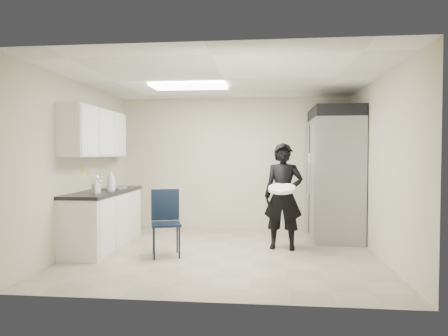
# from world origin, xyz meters

# --- Properties ---
(floor) EXTENTS (4.50, 4.50, 0.00)m
(floor) POSITION_xyz_m (0.00, 0.00, 0.00)
(floor) COLOR tan
(floor) RESTS_ON ground
(ceiling) EXTENTS (4.50, 4.50, 0.00)m
(ceiling) POSITION_xyz_m (0.00, 0.00, 2.60)
(ceiling) COLOR white
(ceiling) RESTS_ON back_wall
(back_wall) EXTENTS (4.50, 0.00, 4.50)m
(back_wall) POSITION_xyz_m (0.00, 2.00, 1.30)
(back_wall) COLOR beige
(back_wall) RESTS_ON floor
(left_wall) EXTENTS (0.00, 4.00, 4.00)m
(left_wall) POSITION_xyz_m (-2.25, 0.00, 1.30)
(left_wall) COLOR beige
(left_wall) RESTS_ON floor
(right_wall) EXTENTS (0.00, 4.00, 4.00)m
(right_wall) POSITION_xyz_m (2.25, 0.00, 1.30)
(right_wall) COLOR beige
(right_wall) RESTS_ON floor
(ceiling_panel) EXTENTS (1.20, 0.60, 0.02)m
(ceiling_panel) POSITION_xyz_m (-0.60, 0.40, 2.57)
(ceiling_panel) COLOR white
(ceiling_panel) RESTS_ON ceiling
(lower_counter) EXTENTS (0.60, 1.90, 0.86)m
(lower_counter) POSITION_xyz_m (-1.95, 0.20, 0.43)
(lower_counter) COLOR silver
(lower_counter) RESTS_ON floor
(countertop) EXTENTS (0.64, 1.95, 0.05)m
(countertop) POSITION_xyz_m (-1.95, 0.20, 0.89)
(countertop) COLOR black
(countertop) RESTS_ON lower_counter
(sink) EXTENTS (0.42, 0.40, 0.14)m
(sink) POSITION_xyz_m (-1.93, 0.45, 0.87)
(sink) COLOR gray
(sink) RESTS_ON countertop
(faucet) EXTENTS (0.02, 0.02, 0.24)m
(faucet) POSITION_xyz_m (-2.13, 0.45, 1.02)
(faucet) COLOR silver
(faucet) RESTS_ON countertop
(upper_cabinets) EXTENTS (0.35, 1.80, 0.75)m
(upper_cabinets) POSITION_xyz_m (-2.08, 0.20, 1.83)
(upper_cabinets) COLOR silver
(upper_cabinets) RESTS_ON left_wall
(towel_dispenser) EXTENTS (0.22, 0.30, 0.35)m
(towel_dispenser) POSITION_xyz_m (-2.14, 1.35, 1.62)
(towel_dispenser) COLOR black
(towel_dispenser) RESTS_ON left_wall
(notice_sticker_left) EXTENTS (0.00, 0.12, 0.07)m
(notice_sticker_left) POSITION_xyz_m (-2.24, 0.10, 1.22)
(notice_sticker_left) COLOR yellow
(notice_sticker_left) RESTS_ON left_wall
(notice_sticker_right) EXTENTS (0.00, 0.12, 0.07)m
(notice_sticker_right) POSITION_xyz_m (-2.24, 0.30, 1.18)
(notice_sticker_right) COLOR yellow
(notice_sticker_right) RESTS_ON left_wall
(commercial_fridge) EXTENTS (0.80, 1.35, 2.10)m
(commercial_fridge) POSITION_xyz_m (1.83, 1.27, 1.05)
(commercial_fridge) COLOR gray
(commercial_fridge) RESTS_ON floor
(fridge_compressor) EXTENTS (0.80, 1.35, 0.20)m
(fridge_compressor) POSITION_xyz_m (1.83, 1.27, 2.20)
(fridge_compressor) COLOR black
(fridge_compressor) RESTS_ON commercial_fridge
(folding_chair) EXTENTS (0.52, 0.52, 0.94)m
(folding_chair) POSITION_xyz_m (-0.82, -0.26, 0.47)
(folding_chair) COLOR black
(folding_chair) RESTS_ON floor
(man_tuxedo) EXTENTS (0.66, 0.49, 1.66)m
(man_tuxedo) POSITION_xyz_m (0.90, 0.37, 0.83)
(man_tuxedo) COLOR black
(man_tuxedo) RESTS_ON floor
(bucket_lid) EXTENTS (0.46, 0.46, 0.05)m
(bucket_lid) POSITION_xyz_m (0.86, 0.12, 0.97)
(bucket_lid) COLOR silver
(bucket_lid) RESTS_ON man_tuxedo
(soap_bottle_a) EXTENTS (0.18, 0.18, 0.34)m
(soap_bottle_a) POSITION_xyz_m (-1.74, -0.01, 1.08)
(soap_bottle_a) COLOR silver
(soap_bottle_a) RESTS_ON countertop
(soap_bottle_b) EXTENTS (0.13, 0.13, 0.21)m
(soap_bottle_b) POSITION_xyz_m (-1.88, -0.24, 1.02)
(soap_bottle_b) COLOR silver
(soap_bottle_b) RESTS_ON countertop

